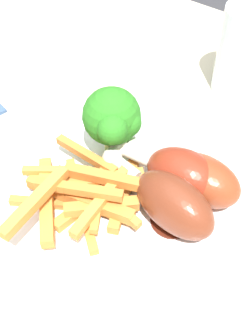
# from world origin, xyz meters

# --- Properties ---
(dining_table) EXTENTS (1.07, 0.80, 0.71)m
(dining_table) POSITION_xyz_m (0.00, 0.00, 0.61)
(dining_table) COLOR beige
(dining_table) RESTS_ON ground_plane
(dinner_plate) EXTENTS (0.26, 0.26, 0.01)m
(dinner_plate) POSITION_xyz_m (0.05, -0.02, 0.72)
(dinner_plate) COLOR white
(dinner_plate) RESTS_ON dining_table
(broccoli_floret_front) EXTENTS (0.06, 0.06, 0.08)m
(broccoli_floret_front) POSITION_xyz_m (0.08, -0.05, 0.77)
(broccoli_floret_front) COLOR #90A74B
(broccoli_floret_front) RESTS_ON dinner_plate
(carrot_fries_pile) EXTENTS (0.13, 0.16, 0.04)m
(carrot_fries_pile) POSITION_xyz_m (0.06, 0.02, 0.74)
(carrot_fries_pile) COLOR orange
(carrot_fries_pile) RESTS_ON dinner_plate
(chicken_drumstick_near) EXTENTS (0.12, 0.05, 0.04)m
(chicken_drumstick_near) POSITION_xyz_m (-0.01, -0.05, 0.75)
(chicken_drumstick_near) COLOR #5C2111
(chicken_drumstick_near) RESTS_ON dinner_plate
(chicken_drumstick_far) EXTENTS (0.13, 0.06, 0.05)m
(chicken_drumstick_far) POSITION_xyz_m (-0.01, -0.01, 0.75)
(chicken_drumstick_far) COLOR #4C1C10
(chicken_drumstick_far) RESTS_ON dinner_plate
(chicken_drumstick_extra) EXTENTS (0.12, 0.05, 0.05)m
(chicken_drumstick_extra) POSITION_xyz_m (-0.00, -0.04, 0.75)
(chicken_drumstick_extra) COLOR #5B180E
(chicken_drumstick_extra) RESTS_ON dinner_plate
(water_glass) EXTENTS (0.07, 0.07, 0.11)m
(water_glass) POSITION_xyz_m (0.03, -0.24, 0.76)
(water_glass) COLOR silver
(water_glass) RESTS_ON dining_table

